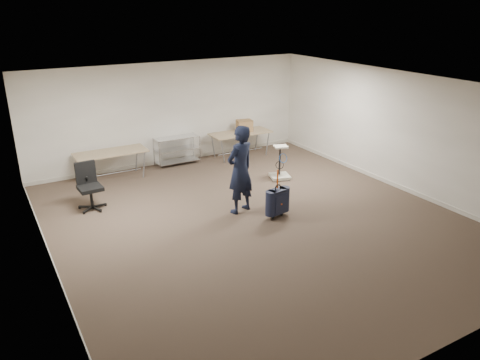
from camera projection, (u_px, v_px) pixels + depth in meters
ground at (256, 221)px, 9.77m from camera, size 9.00×9.00×0.00m
room_shell at (225, 196)px, 10.87m from camera, size 8.00×9.00×9.00m
folding_table_left at (111, 154)px, 11.84m from camera, size 1.80×0.75×0.73m
folding_table_right at (241, 134)px, 13.61m from camera, size 1.80×0.75×0.73m
wire_shelf at (177, 149)px, 13.02m from camera, size 1.22×0.47×0.80m
person at (240, 170)px, 9.88m from camera, size 0.80×0.64×1.92m
suitcase at (277, 201)px, 9.81m from camera, size 0.42×0.28×1.06m
office_chair at (91, 195)px, 10.25m from camera, size 0.63×0.63×1.04m
equipment_cart at (280, 170)px, 12.03m from camera, size 0.60×0.60×0.88m
cardboard_box at (244, 126)px, 13.67m from camera, size 0.50×0.41×0.33m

